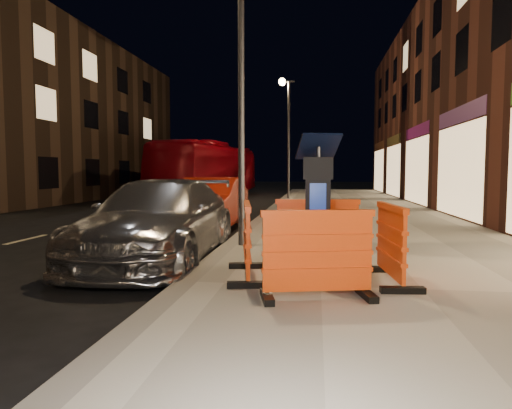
# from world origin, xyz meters

# --- Properties ---
(ground_plane) EXTENTS (120.00, 120.00, 0.00)m
(ground_plane) POSITION_xyz_m (0.00, 0.00, 0.00)
(ground_plane) COLOR black
(ground_plane) RESTS_ON ground
(sidewalk) EXTENTS (6.00, 60.00, 0.15)m
(sidewalk) POSITION_xyz_m (3.00, 0.00, 0.07)
(sidewalk) COLOR #9A978C
(sidewalk) RESTS_ON ground
(kerb) EXTENTS (0.30, 60.00, 0.15)m
(kerb) POSITION_xyz_m (0.00, 0.00, 0.07)
(kerb) COLOR slate
(kerb) RESTS_ON ground
(parking_kiosk) EXTENTS (0.65, 0.65, 1.82)m
(parking_kiosk) POSITION_xyz_m (1.71, 0.35, 1.06)
(parking_kiosk) COLOR black
(parking_kiosk) RESTS_ON sidewalk
(barrier_front) EXTENTS (1.39, 0.81, 1.02)m
(barrier_front) POSITION_xyz_m (1.71, -0.60, 0.66)
(barrier_front) COLOR #FF4B10
(barrier_front) RESTS_ON sidewalk
(barrier_back) EXTENTS (1.34, 0.64, 1.02)m
(barrier_back) POSITION_xyz_m (1.71, 1.30, 0.66)
(barrier_back) COLOR #FF4B10
(barrier_back) RESTS_ON sidewalk
(barrier_kerbside) EXTENTS (0.75, 1.38, 1.02)m
(barrier_kerbside) POSITION_xyz_m (0.76, 0.35, 0.66)
(barrier_kerbside) COLOR #FF4B10
(barrier_kerbside) RESTS_ON sidewalk
(barrier_bldgside) EXTENTS (0.67, 1.35, 1.02)m
(barrier_bldgside) POSITION_xyz_m (2.66, 0.35, 0.66)
(barrier_bldgside) COLOR #FF4B10
(barrier_bldgside) RESTS_ON sidewalk
(car_silver) EXTENTS (2.11, 5.01, 1.44)m
(car_silver) POSITION_xyz_m (-1.10, 2.11, 0.00)
(car_silver) COLOR #A1A1A5
(car_silver) RESTS_ON ground
(car_red) EXTENTS (1.51, 4.30, 1.42)m
(car_red) POSITION_xyz_m (-1.19, 6.38, 0.00)
(car_red) COLOR maroon
(car_red) RESTS_ON ground
(bus_doubledecker) EXTENTS (4.16, 12.01, 3.28)m
(bus_doubledecker) POSITION_xyz_m (-4.81, 21.38, 0.00)
(bus_doubledecker) COLOR maroon
(bus_doubledecker) RESTS_ON ground
(street_lamp_mid) EXTENTS (0.12, 0.12, 6.00)m
(street_lamp_mid) POSITION_xyz_m (0.25, 3.00, 3.15)
(street_lamp_mid) COLOR #3F3F44
(street_lamp_mid) RESTS_ON sidewalk
(street_lamp_far) EXTENTS (0.12, 0.12, 6.00)m
(street_lamp_far) POSITION_xyz_m (0.25, 18.00, 3.15)
(street_lamp_far) COLOR #3F3F44
(street_lamp_far) RESTS_ON sidewalk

